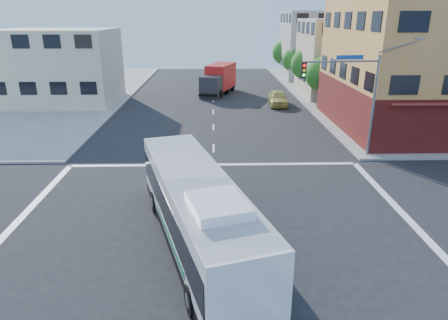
{
  "coord_description": "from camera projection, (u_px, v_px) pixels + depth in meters",
  "views": [
    {
      "loc": [
        0.03,
        -15.41,
        9.39
      ],
      "look_at": [
        0.59,
        5.47,
        1.79
      ],
      "focal_mm": 32.0,
      "sensor_mm": 36.0,
      "label": 1
    }
  ],
  "objects": [
    {
      "name": "street_tree_b",
      "position": [
        307.0,
        62.0,
        50.45
      ],
      "size": [
        3.8,
        3.8,
        5.79
      ],
      "color": "#341F12",
      "rests_on": "ground"
    },
    {
      "name": "building_east_far",
      "position": [
        323.0,
        45.0,
        61.47
      ],
      "size": [
        12.06,
        10.06,
        10.0
      ],
      "color": "#ABABA5",
      "rests_on": "ground"
    },
    {
      "name": "street_tree_c",
      "position": [
        295.0,
        58.0,
        58.06
      ],
      "size": [
        3.4,
        3.4,
        5.29
      ],
      "color": "#341F12",
      "rests_on": "ground"
    },
    {
      "name": "building_east_near",
      "position": [
        352.0,
        58.0,
        48.49
      ],
      "size": [
        12.06,
        10.06,
        9.0
      ],
      "color": "#BFB092",
      "rests_on": "ground"
    },
    {
      "name": "box_truck",
      "position": [
        219.0,
        80.0,
        49.93
      ],
      "size": [
        4.79,
        8.32,
        3.6
      ],
      "rotation": [
        0.0,
        0.0,
        -0.33
      ],
      "color": "#28292E",
      "rests_on": "ground"
    },
    {
      "name": "street_tree_a",
      "position": [
        323.0,
        72.0,
        42.99
      ],
      "size": [
        3.6,
        3.6,
        5.53
      ],
      "color": "#341F12",
      "rests_on": "ground"
    },
    {
      "name": "parked_car",
      "position": [
        278.0,
        98.0,
        43.83
      ],
      "size": [
        2.26,
        4.92,
        1.63
      ],
      "primitive_type": "imported",
      "rotation": [
        0.0,
        0.0,
        -0.07
      ],
      "color": "#BEB451",
      "rests_on": "ground"
    },
    {
      "name": "street_tree_d",
      "position": [
        285.0,
        51.0,
        65.44
      ],
      "size": [
        4.0,
        4.0,
        6.03
      ],
      "color": "#341F12",
      "rests_on": "ground"
    },
    {
      "name": "ground",
      "position": [
        214.0,
        240.0,
        17.69
      ],
      "size": [
        120.0,
        120.0,
        0.0
      ],
      "primitive_type": "plane",
      "color": "black",
      "rests_on": "ground"
    },
    {
      "name": "building_west",
      "position": [
        59.0,
        67.0,
        44.06
      ],
      "size": [
        12.06,
        10.06,
        8.0
      ],
      "color": "beige",
      "rests_on": "ground"
    },
    {
      "name": "signal_mast_ne",
      "position": [
        351.0,
        87.0,
        26.19
      ],
      "size": [
        7.91,
        1.13,
        8.07
      ],
      "color": "slate",
      "rests_on": "ground"
    },
    {
      "name": "transit_bus",
      "position": [
        197.0,
        210.0,
        16.57
      ],
      "size": [
        5.96,
        12.4,
        3.6
      ],
      "rotation": [
        0.0,
        0.0,
        0.29
      ],
      "color": "black",
      "rests_on": "ground"
    }
  ]
}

